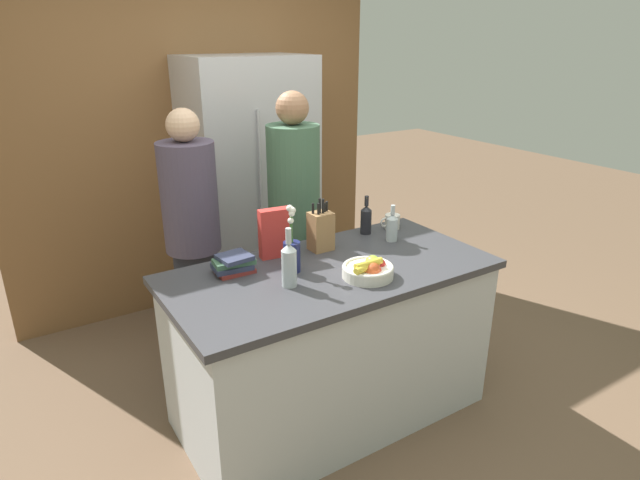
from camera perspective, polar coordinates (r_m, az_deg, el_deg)
The scene contains 15 objects.
ground_plane at distance 3.19m, azimuth 1.05°, elevation -17.66°, with size 14.00×14.00×0.00m, color brown.
kitchen_island at distance 2.93m, azimuth 1.11°, elevation -10.89°, with size 1.68×0.83×0.88m.
back_wall_wood at distance 4.18m, azimuth -12.93°, elevation 11.01°, with size 2.88×0.12×2.60m.
refrigerator at distance 4.03m, azimuth -7.42°, elevation 5.62°, with size 0.88×0.62×1.87m.
fruit_bowl at distance 2.62m, azimuth 5.30°, elevation -3.12°, with size 0.25×0.25×0.11m.
knife_block at distance 2.92m, azimuth 0.08°, elevation 1.02°, with size 0.12×0.10×0.30m.
flower_vase at distance 2.65m, azimuth -3.03°, elevation -1.21°, with size 0.09×0.09×0.34m.
cereal_box at distance 2.83m, azimuth -4.79°, elevation 0.74°, with size 0.18×0.08×0.27m.
coffee_mug at distance 3.29m, azimuth 7.67°, elevation 1.95°, with size 0.13×0.09×0.09m.
book_stack at distance 2.69m, azimuth -9.19°, elevation -2.54°, with size 0.21×0.16×0.09m.
bottle_oil at distance 3.08m, azimuth 7.69°, elevation 1.41°, with size 0.07×0.07×0.21m.
bottle_vinegar at distance 2.50m, azimuth -3.32°, elevation -2.52°, with size 0.07×0.07×0.29m.
bottle_wine at distance 3.18m, azimuth 4.93°, elevation 2.27°, with size 0.07×0.07×0.23m.
person_at_sink at distance 3.28m, azimuth -13.47°, elevation 1.17°, with size 0.33×0.33×1.62m.
person_in_blue at distance 3.36m, azimuth -2.78°, elevation 3.06°, with size 0.32×0.32×1.69m.
Camera 1 is at (-1.38, -2.07, 2.00)m, focal length 30.00 mm.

